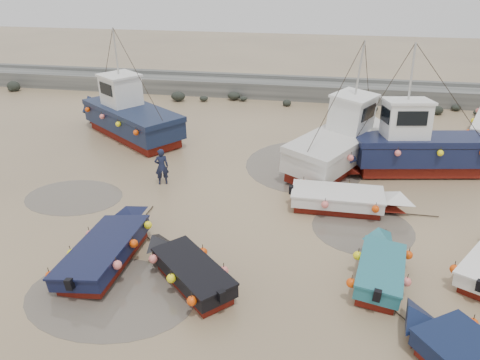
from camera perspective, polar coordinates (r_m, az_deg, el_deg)
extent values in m
plane|color=tan|center=(16.96, 1.97, -8.94)|extent=(120.00, 120.00, 0.00)
cube|color=slate|center=(37.08, 7.59, 10.74)|extent=(60.00, 2.20, 1.20)
cube|color=slate|center=(38.10, 7.79, 12.22)|extent=(60.00, 0.60, 0.25)
ellipsoid|color=black|center=(34.34, 15.79, 8.38)|extent=(0.84, 0.86, 0.51)
ellipsoid|color=black|center=(36.13, 19.95, 8.70)|extent=(0.98, 1.07, 0.72)
ellipsoid|color=black|center=(36.32, -0.74, 10.25)|extent=(0.99, 0.80, 0.58)
ellipsoid|color=black|center=(36.37, 26.94, 7.34)|extent=(0.54, 0.46, 0.30)
ellipsoid|color=black|center=(43.28, -26.04, 9.99)|extent=(0.65, 0.64, 0.43)
ellipsoid|color=black|center=(35.95, 23.02, 7.92)|extent=(0.61, 0.47, 0.46)
ellipsoid|color=black|center=(36.02, 0.41, 9.91)|extent=(0.61, 0.53, 0.32)
ellipsoid|color=black|center=(36.83, 24.85, 8.00)|extent=(0.67, 0.55, 0.43)
ellipsoid|color=black|center=(36.31, -7.56, 10.09)|extent=(1.09, 0.88, 0.72)
ellipsoid|color=black|center=(36.08, -4.44, 9.89)|extent=(0.65, 0.60, 0.37)
ellipsoid|color=black|center=(35.33, 22.86, 7.84)|extent=(0.88, 0.64, 0.62)
ellipsoid|color=black|center=(34.92, 5.73, 9.33)|extent=(0.64, 0.62, 0.48)
ellipsoid|color=black|center=(43.30, -25.88, 10.24)|extent=(1.10, 0.87, 0.86)
ellipsoid|color=black|center=(36.04, 20.02, 8.41)|extent=(0.55, 0.45, 0.29)
cylinder|color=#5B5247|center=(15.56, -15.50, -13.45)|extent=(5.44, 5.44, 0.01)
cylinder|color=#5B5247|center=(19.06, 14.73, -5.70)|extent=(3.97, 3.97, 0.01)
cylinder|color=#5B5247|center=(22.13, -19.58, -1.94)|extent=(4.37, 4.37, 0.01)
cylinder|color=#5B5247|center=(24.44, 7.93, 1.85)|extent=(6.12, 6.12, 0.01)
cube|color=maroon|center=(16.93, -15.96, -9.46)|extent=(1.55, 3.76, 0.30)
cube|color=black|center=(16.73, -16.11, -8.39)|extent=(1.82, 4.04, 0.45)
pyramid|color=black|center=(18.31, -13.00, -3.35)|extent=(1.78, 0.73, 0.90)
cube|color=brown|center=(16.64, -16.18, -7.92)|extent=(1.46, 3.40, 0.10)
cube|color=black|center=(16.60, -16.21, -7.65)|extent=(1.89, 4.13, 0.07)
cube|color=black|center=(15.16, -19.78, -11.95)|extent=(0.22, 0.18, 0.35)
cylinder|color=black|center=(19.51, -11.62, -4.53)|extent=(0.06, 2.00, 0.04)
sphere|color=#E9490A|center=(16.04, -21.99, -10.47)|extent=(0.30, 0.30, 0.30)
sphere|color=#E9490A|center=(15.55, -14.39, -10.46)|extent=(0.30, 0.30, 0.30)
sphere|color=#E9490A|center=(16.91, -19.70, -8.13)|extent=(0.30, 0.30, 0.30)
sphere|color=#E9490A|center=(16.50, -12.51, -8.02)|extent=(0.30, 0.30, 0.30)
sphere|color=#E9490A|center=(17.83, -17.67, -6.02)|extent=(0.30, 0.30, 0.30)
sphere|color=#E9490A|center=(17.49, -10.86, -5.84)|extent=(0.30, 0.30, 0.30)
cube|color=maroon|center=(16.02, 16.46, -11.70)|extent=(1.55, 2.87, 0.30)
cube|color=#216772|center=(15.80, 16.62, -10.60)|extent=(1.77, 3.09, 0.45)
pyramid|color=#216772|center=(17.11, 17.32, -6.00)|extent=(1.43, 0.91, 0.90)
cube|color=brown|center=(15.71, 16.70, -10.11)|extent=(1.44, 2.59, 0.10)
cube|color=#216772|center=(15.66, 16.74, -9.84)|extent=(1.84, 3.17, 0.07)
cube|color=black|center=(14.46, 16.19, -13.39)|extent=(0.25, 0.21, 0.35)
cylinder|color=black|center=(18.29, 17.13, -7.32)|extent=(0.35, 1.98, 0.04)
sphere|color=#E9490A|center=(14.82, 13.20, -12.29)|extent=(0.30, 0.30, 0.30)
sphere|color=#E9490A|center=(15.44, 19.50, -11.49)|extent=(0.30, 0.30, 0.30)
sphere|color=#E9490A|center=(16.09, 13.97, -9.11)|extent=(0.30, 0.30, 0.30)
sphere|color=#E9490A|center=(16.74, 19.71, -8.48)|extent=(0.30, 0.30, 0.30)
sphere|color=#E9490A|center=(16.58, 24.81, -9.78)|extent=(0.30, 0.30, 0.30)
cube|color=maroon|center=(15.40, -5.64, -12.30)|extent=(2.92, 2.88, 0.30)
cube|color=black|center=(15.18, -5.70, -11.17)|extent=(3.21, 3.17, 0.45)
pyramid|color=black|center=(16.41, -9.17, -6.49)|extent=(1.40, 1.41, 0.90)
cube|color=brown|center=(15.08, -5.73, -10.66)|extent=(2.66, 2.63, 0.10)
cube|color=black|center=(15.03, -5.74, -10.38)|extent=(3.30, 3.26, 0.07)
cube|color=black|center=(13.90, -2.19, -13.99)|extent=(0.28, 0.28, 0.35)
cylinder|color=black|center=(17.58, -10.21, -7.92)|extent=(1.46, 1.42, 0.04)
sphere|color=#E9490A|center=(13.93, -5.83, -14.41)|extent=(0.30, 0.30, 0.30)
sphere|color=#E9490A|center=(14.97, -1.91, -11.11)|extent=(0.30, 0.30, 0.30)
sphere|color=#E9490A|center=(14.84, -8.32, -11.75)|extent=(0.30, 0.30, 0.30)
sphere|color=#E9490A|center=(15.88, -4.47, -8.85)|extent=(0.30, 0.30, 0.30)
sphere|color=#E9490A|center=(15.81, -10.47, -9.40)|extent=(0.30, 0.30, 0.30)
cube|color=maroon|center=(20.20, 11.68, -3.08)|extent=(3.47, 1.47, 0.30)
cube|color=silver|center=(20.03, 11.77, -2.13)|extent=(3.72, 1.73, 0.45)
pyramid|color=silver|center=(20.04, 18.18, -1.45)|extent=(0.72, 1.71, 0.90)
cube|color=brown|center=(19.96, 11.81, -1.71)|extent=(3.13, 1.38, 0.10)
cube|color=silver|center=(19.92, 11.83, -1.48)|extent=(3.81, 1.80, 0.07)
cube|color=black|center=(19.98, 6.25, -1.24)|extent=(0.18, 0.22, 0.35)
cylinder|color=black|center=(20.61, 20.35, -4.00)|extent=(2.00, 0.05, 0.04)
sphere|color=#E9490A|center=(20.87, 7.75, -0.37)|extent=(0.30, 0.30, 0.30)
sphere|color=#E9490A|center=(19.11, 10.31, -3.03)|extent=(0.30, 0.30, 0.30)
sphere|color=#E9490A|center=(20.89, 13.14, -0.79)|extent=(0.30, 0.30, 0.30)
sphere|color=#E9490A|center=(19.23, 16.19, -3.47)|extent=(0.30, 0.30, 0.30)
pyramid|color=#0D1836|center=(14.04, 21.77, -14.20)|extent=(1.80, 1.58, 0.90)
cylinder|color=black|center=(15.09, 18.62, -15.17)|extent=(1.21, 1.64, 0.04)
sphere|color=#E9490A|center=(14.54, 26.47, -15.42)|extent=(0.30, 0.30, 0.30)
cube|color=maroon|center=(28.78, -12.79, 5.59)|extent=(6.73, 5.85, 0.55)
cube|color=#141F39|center=(28.55, -12.93, 7.01)|extent=(7.35, 6.46, 0.95)
pyramid|color=#141F39|center=(31.99, -16.83, 9.77)|extent=(2.69, 2.91, 1.40)
cube|color=brown|center=(28.40, -13.03, 8.00)|extent=(7.16, 6.28, 0.08)
cube|color=#141F39|center=(28.37, -13.05, 8.27)|extent=(7.52, 6.60, 0.30)
cube|color=white|center=(28.97, -14.22, 10.48)|extent=(2.68, 2.64, 1.70)
cube|color=white|center=(28.78, -14.41, 12.23)|extent=(2.90, 2.86, 0.12)
cube|color=black|center=(29.80, -15.23, 11.26)|extent=(0.97, 1.25, 0.68)
cylinder|color=#B7B7B2|center=(28.53, -14.71, 14.89)|extent=(0.10, 0.10, 2.60)
cylinder|color=black|center=(33.44, -17.34, 7.29)|extent=(2.42, 1.86, 0.05)
sphere|color=#F1726B|center=(25.38, -12.50, 5.69)|extent=(0.30, 0.30, 0.30)
sphere|color=#F1726B|center=(27.54, -8.44, 7.50)|extent=(0.30, 0.30, 0.30)
sphere|color=#F1726B|center=(27.01, -14.57, 6.63)|extent=(0.30, 0.30, 0.30)
sphere|color=#F1726B|center=(29.11, -10.58, 8.29)|extent=(0.30, 0.30, 0.30)
sphere|color=#F1726B|center=(28.68, -16.41, 7.45)|extent=(0.30, 0.30, 0.30)
sphere|color=#F1726B|center=(30.73, -12.50, 8.98)|extent=(0.30, 0.30, 0.30)
sphere|color=#F1726B|center=(30.38, -18.05, 8.18)|extent=(0.30, 0.30, 0.30)
cube|color=maroon|center=(24.28, 11.56, 2.11)|extent=(4.74, 6.65, 0.55)
cube|color=beige|center=(24.01, 11.71, 3.76)|extent=(5.27, 7.23, 0.95)
pyramid|color=beige|center=(27.27, 15.77, 7.42)|extent=(2.76, 2.35, 1.40)
cube|color=brown|center=(23.83, 11.82, 4.92)|extent=(5.11, 7.05, 0.08)
cube|color=beige|center=(23.79, 11.84, 5.23)|extent=(5.38, 7.39, 0.30)
cube|color=white|center=(24.31, 13.08, 7.94)|extent=(2.39, 2.54, 1.70)
cube|color=white|center=(24.07, 13.28, 10.02)|extent=(2.58, 2.74, 0.12)
cube|color=black|center=(25.13, 14.17, 8.98)|extent=(1.27, 0.69, 0.68)
cylinder|color=#B7B7B2|center=(23.78, 13.61, 13.18)|extent=(0.10, 0.10, 2.60)
cylinder|color=black|center=(28.77, 16.29, 4.68)|extent=(1.42, 2.69, 0.05)
sphere|color=#F1726B|center=(22.22, 5.52, 3.44)|extent=(0.30, 0.30, 0.30)
sphere|color=#F1726B|center=(22.20, 13.12, 2.87)|extent=(0.30, 0.30, 0.30)
sphere|color=#F1726B|center=(24.45, 9.07, 5.24)|extent=(0.30, 0.30, 0.30)
sphere|color=#F1726B|center=(24.58, 15.96, 4.69)|extent=(0.30, 0.30, 0.30)
sphere|color=#F1726B|center=(26.77, 12.04, 6.72)|extent=(0.30, 0.30, 0.30)
cube|color=maroon|center=(24.80, 20.76, 1.45)|extent=(6.05, 3.02, 0.55)
cube|color=#131938|center=(24.54, 21.02, 3.05)|extent=(6.53, 3.43, 0.95)
pyramid|color=#131938|center=(23.22, 12.82, 4.78)|extent=(1.84, 2.49, 1.40)
cube|color=brown|center=(24.37, 21.20, 4.18)|extent=(6.37, 3.31, 0.08)
cube|color=#131938|center=(24.32, 21.25, 4.49)|extent=(6.68, 3.50, 0.30)
cube|color=white|center=(23.73, 19.69, 6.73)|extent=(2.27, 1.94, 1.70)
cube|color=white|center=(23.49, 20.01, 8.84)|extent=(2.45, 2.09, 0.12)
cube|color=black|center=(23.34, 17.41, 7.42)|extent=(0.31, 1.32, 0.68)
cylinder|color=#B7B7B2|center=(23.19, 20.50, 12.06)|extent=(0.10, 0.10, 2.60)
cylinder|color=black|center=(23.62, 9.90, 0.95)|extent=(2.95, 0.64, 0.05)
sphere|color=#F1726B|center=(26.07, 23.27, 4.74)|extent=(0.30, 0.30, 0.30)
sphere|color=#F1726B|center=(23.54, 23.27, 2.71)|extent=(0.30, 0.30, 0.30)
sphere|color=#F1726B|center=(25.35, 19.16, 4.86)|extent=(0.30, 0.30, 0.30)
sphere|color=#F1726B|center=(22.82, 18.72, 2.78)|extent=(0.30, 0.30, 0.30)
sphere|color=#F1726B|center=(24.76, 14.83, 4.97)|extent=(0.30, 0.30, 0.30)
sphere|color=#F1726B|center=(27.60, 26.10, 5.25)|extent=(0.30, 0.30, 0.30)
sphere|color=#F1726B|center=(29.85, 26.62, 6.48)|extent=(0.30, 0.30, 0.30)
sphere|color=#F1726B|center=(32.12, 27.07, 7.54)|extent=(0.30, 0.30, 0.30)
imported|color=#161B32|center=(22.40, -9.37, -0.45)|extent=(0.76, 0.65, 1.76)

